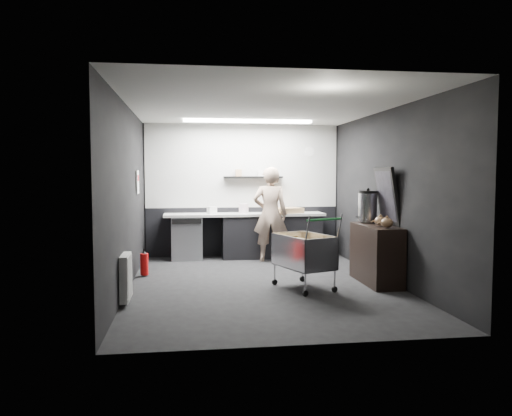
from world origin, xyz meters
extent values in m
plane|color=black|center=(0.00, 0.00, 0.00)|extent=(5.50, 5.50, 0.00)
plane|color=silver|center=(0.00, 0.00, 2.70)|extent=(5.50, 5.50, 0.00)
plane|color=black|center=(0.00, 2.75, 1.35)|extent=(5.50, 0.00, 5.50)
plane|color=black|center=(0.00, -2.75, 1.35)|extent=(5.50, 0.00, 5.50)
plane|color=black|center=(-2.00, 0.00, 1.35)|extent=(0.00, 5.50, 5.50)
plane|color=black|center=(2.00, 0.00, 1.35)|extent=(0.00, 5.50, 5.50)
cube|color=#B8B8B4|center=(0.00, 2.73, 1.85)|extent=(3.95, 0.02, 1.70)
cube|color=black|center=(0.00, 2.73, 0.50)|extent=(3.95, 0.02, 1.00)
cube|color=black|center=(0.20, 2.62, 1.62)|extent=(1.20, 0.22, 0.04)
cylinder|color=silver|center=(1.40, 2.72, 2.15)|extent=(0.20, 0.03, 0.20)
cube|color=white|center=(-1.98, 1.30, 1.55)|extent=(0.02, 0.30, 0.40)
cube|color=red|center=(-1.98, 1.30, 1.62)|extent=(0.02, 0.22, 0.10)
cube|color=silver|center=(-1.94, -0.90, 0.35)|extent=(0.10, 0.50, 0.60)
cube|color=white|center=(0.00, 1.85, 2.67)|extent=(2.40, 0.20, 0.04)
cube|color=black|center=(0.55, 2.42, 0.42)|extent=(2.00, 0.56, 0.85)
cube|color=#B4B5B0|center=(0.00, 2.42, 0.88)|extent=(3.20, 0.60, 0.05)
cube|color=#9EA0A5|center=(-1.15, 2.42, 0.42)|extent=(0.60, 0.58, 0.85)
cube|color=black|center=(-1.15, 2.12, 0.78)|extent=(0.56, 0.02, 0.10)
imported|color=beige|center=(0.45, 1.97, 0.91)|extent=(0.72, 0.53, 1.82)
cube|color=silver|center=(0.56, -0.37, 0.33)|extent=(0.87, 1.05, 0.02)
cube|color=silver|center=(0.28, -0.37, 0.56)|extent=(0.34, 0.85, 0.48)
cube|color=silver|center=(0.84, -0.37, 0.56)|extent=(0.34, 0.85, 0.48)
cube|color=silver|center=(0.56, -0.81, 0.56)|extent=(0.55, 0.23, 0.48)
cube|color=silver|center=(0.56, 0.07, 0.56)|extent=(0.55, 0.23, 0.48)
cylinder|color=silver|center=(0.31, -0.78, 0.18)|extent=(0.02, 0.02, 0.32)
cylinder|color=silver|center=(0.81, -0.78, 0.18)|extent=(0.02, 0.02, 0.32)
cylinder|color=silver|center=(0.31, 0.04, 0.18)|extent=(0.02, 0.02, 0.32)
cylinder|color=silver|center=(0.81, 0.04, 0.18)|extent=(0.02, 0.02, 0.32)
cylinder|color=green|center=(0.56, -0.87, 1.06)|extent=(0.56, 0.24, 0.03)
cube|color=brown|center=(0.43, -0.26, 0.54)|extent=(0.35, 0.39, 0.40)
cube|color=brown|center=(0.71, -0.50, 0.52)|extent=(0.32, 0.36, 0.36)
cylinder|color=black|center=(0.31, -0.78, 0.04)|extent=(0.09, 0.06, 0.09)
cylinder|color=black|center=(0.31, 0.04, 0.04)|extent=(0.09, 0.06, 0.09)
cylinder|color=black|center=(0.81, -0.78, 0.04)|extent=(0.09, 0.06, 0.09)
cylinder|color=black|center=(0.81, 0.04, 0.04)|extent=(0.09, 0.06, 0.09)
cube|color=black|center=(1.76, -0.16, 0.45)|extent=(0.45, 1.20, 0.90)
cylinder|color=silver|center=(1.76, 0.24, 1.15)|extent=(0.30, 0.30, 0.46)
cylinder|color=black|center=(1.76, 0.24, 1.40)|extent=(0.30, 0.30, 0.04)
sphere|color=black|center=(1.76, 0.24, 1.44)|extent=(0.05, 0.05, 0.05)
ellipsoid|color=brown|center=(1.76, -0.31, 0.98)|extent=(0.18, 0.18, 0.14)
ellipsoid|color=brown|center=(1.76, -0.56, 0.98)|extent=(0.18, 0.18, 0.14)
cube|color=black|center=(1.94, -0.11, 1.35)|extent=(0.21, 0.70, 0.89)
cube|color=black|center=(1.92, -0.11, 1.35)|extent=(0.15, 0.60, 0.77)
cylinder|color=red|center=(-1.85, 0.85, 0.20)|extent=(0.13, 0.13, 0.36)
cone|color=black|center=(-1.85, 0.85, 0.40)|extent=(0.09, 0.09, 0.05)
cylinder|color=black|center=(-1.85, 0.85, 0.44)|extent=(0.03, 0.03, 0.05)
cube|color=#A48157|center=(0.87, 2.37, 0.95)|extent=(0.64, 0.56, 0.11)
cylinder|color=silver|center=(-0.02, 2.42, 1.00)|extent=(0.19, 0.19, 0.19)
cube|color=silver|center=(-0.66, 2.37, 0.97)|extent=(0.20, 0.18, 0.14)
camera|label=1|loc=(-1.13, -7.48, 1.70)|focal=35.00mm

